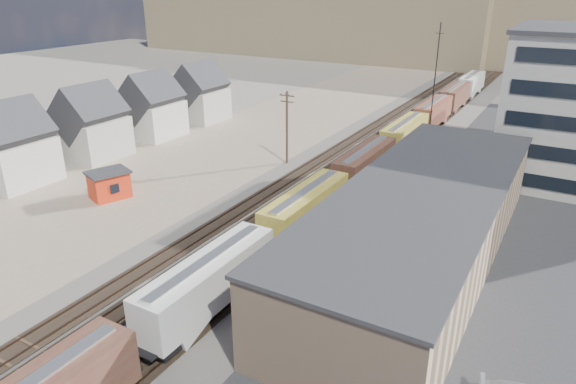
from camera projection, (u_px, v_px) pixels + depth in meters
The scene contains 13 objects.
ground at pixel (76, 370), 33.24m from camera, with size 300.00×300.00×0.00m, color #6B6356.
ballast_bed at pixel (366, 157), 73.27m from camera, with size 18.00×200.00×0.06m, color #4C4742.
dirt_yard at pixel (212, 154), 74.50m from camera, with size 24.00×180.00×0.03m, color #7B6854.
asphalt_lot at pixel (516, 234), 51.10m from camera, with size 26.00×120.00×0.04m, color #232326.
rail_tracks at pixel (363, 156), 73.49m from camera, with size 11.40×200.00×0.24m.
freight_train at pixel (387, 147), 68.25m from camera, with size 3.00×119.74×4.46m.
warehouse at pixel (421, 223), 44.95m from camera, with size 12.40×40.40×7.25m.
utility_pole_north at pixel (287, 126), 68.77m from camera, with size 2.20×0.32×10.00m.
radio_mast at pixel (434, 86), 75.03m from camera, with size 1.20×0.16×18.00m.
townhouse_row at pixel (54, 137), 67.31m from camera, with size 8.15×68.16×10.47m.
hills_north at pixel (510, 12), 162.24m from camera, with size 265.00×80.00×32.00m.
maintenance_shed at pixel (109, 184), 58.96m from camera, with size 4.81×5.41×3.28m.
parked_car_blue at pixel (566, 164), 68.15m from camera, with size 2.81×6.10×1.69m, color navy.
Camera 1 is at (25.07, -15.93, 23.35)m, focal length 32.00 mm.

